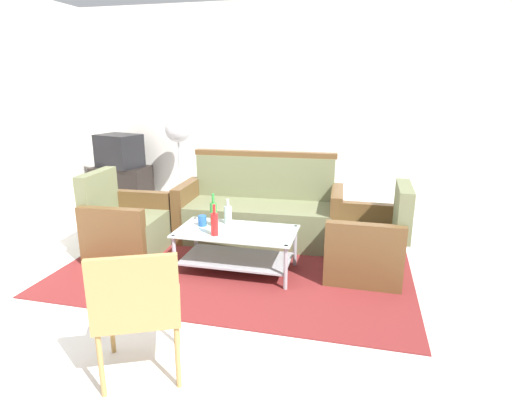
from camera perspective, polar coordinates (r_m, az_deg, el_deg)
ground_plane at (r=3.59m, az=-3.95°, el=-12.53°), size 14.00×14.00×0.00m
wall_back at (r=6.15m, az=4.75°, el=12.97°), size 6.52×0.12×2.80m
rug at (r=4.22m, az=-2.26°, el=-7.92°), size 3.25×2.25×0.01m
couch at (r=4.76m, az=0.56°, el=-1.10°), size 1.83×0.81×0.96m
armchair_left at (r=4.57m, az=-17.15°, el=-2.94°), size 0.74×0.79×0.85m
armchair_right at (r=4.04m, az=14.85°, el=-5.23°), size 0.71×0.77×0.85m
coffee_table at (r=3.96m, az=-2.63°, el=-5.40°), size 1.10×0.60×0.40m
bottle_green at (r=4.03m, az=-5.74°, el=-1.21°), size 0.06×0.06×0.31m
bottle_red at (r=3.77m, az=-5.61°, el=-2.57°), size 0.07×0.07×0.29m
bottle_clear at (r=4.08m, az=-3.80°, el=-1.33°), size 0.07×0.07×0.24m
cup at (r=4.05m, az=-7.24°, el=-2.17°), size 0.08×0.08×0.10m
tv_stand at (r=6.70m, az=-17.57°, el=2.66°), size 0.80×0.50×0.52m
television at (r=6.61m, az=-17.91°, el=6.89°), size 0.70×0.59×0.48m
pedestal_fan at (r=6.18m, az=-10.43°, el=9.18°), size 0.36×0.36×1.27m
wicker_chair at (r=2.58m, az=-15.64°, el=-12.78°), size 0.64×0.64×0.84m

